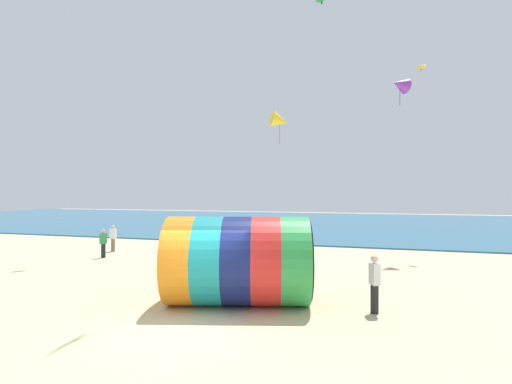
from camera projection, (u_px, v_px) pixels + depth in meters
The scene contains 9 objects.
ground_plane at pixel (191, 322), 11.21m from camera, with size 120.00×120.00×0.00m, color #CCBA8C.
sea at pixel (332, 223), 46.05m from camera, with size 120.00×40.00×0.10m, color #236084.
giant_inflatable_tube at pixel (239, 261), 12.98m from camera, with size 5.16×3.97×2.86m.
kite_handler at pixel (375, 283), 12.04m from camera, with size 0.36×0.42×1.76m.
kite_yellow_delta at pixel (280, 121), 18.37m from camera, with size 1.20×1.14×1.52m.
kite_yellow_parafoil at pixel (421, 67), 23.64m from camera, with size 0.65×0.58×0.32m.
kite_purple_delta at pixel (400, 85), 22.40m from camera, with size 1.32×1.29×1.68m.
bystander_near_water at pixel (103, 243), 22.13m from camera, with size 0.27×0.39×1.59m.
bystander_mid_beach at pixel (113, 238), 24.40m from camera, with size 0.41×0.31×1.62m.
Camera 1 is at (5.04, -10.17, 3.68)m, focal length 28.00 mm.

